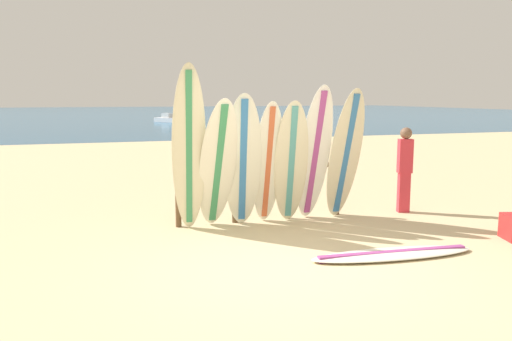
{
  "coord_description": "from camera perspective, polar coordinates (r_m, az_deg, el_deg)",
  "views": [
    {
      "loc": [
        -2.18,
        -5.36,
        2.03
      ],
      "look_at": [
        0.39,
        2.67,
        0.79
      ],
      "focal_mm": 35.47,
      "sensor_mm": 36.0,
      "label": 1
    }
  ],
  "objects": [
    {
      "name": "ocean_water",
      "position": [
        63.43,
        -15.92,
        6.2
      ],
      "size": [
        120.0,
        80.0,
        0.01
      ],
      "primitive_type": "cube",
      "color": "#1E5984",
      "rests_on": "ground"
    },
    {
      "name": "surfboard_leaning_center",
      "position": [
        7.97,
        1.36,
        0.83
      ],
      "size": [
        0.5,
        0.64,
        1.97
      ],
      "color": "white",
      "rests_on": "ground"
    },
    {
      "name": "small_boat_offshore",
      "position": [
        40.85,
        -9.92,
        5.74
      ],
      "size": [
        2.0,
        2.57,
        0.71
      ],
      "color": "silver",
      "rests_on": "ocean_water"
    },
    {
      "name": "ground_plane",
      "position": [
        6.13,
        4.2,
        -10.99
      ],
      "size": [
        120.0,
        120.0,
        0.0
      ],
      "primitive_type": "plane",
      "color": "#D3BC8C"
    },
    {
      "name": "surfboard_leaning_far_left",
      "position": [
        7.46,
        -7.57,
        2.3
      ],
      "size": [
        0.59,
        0.8,
        2.5
      ],
      "color": "beige",
      "rests_on": "ground"
    },
    {
      "name": "surfboard_leaning_center_left",
      "position": [
        7.77,
        -1.49,
        1.07
      ],
      "size": [
        0.66,
        0.66,
        2.09
      ],
      "color": "silver",
      "rests_on": "ground"
    },
    {
      "name": "surfboard_rack",
      "position": [
        8.26,
        0.64,
        -1.3
      ],
      "size": [
        2.85,
        0.09,
        1.03
      ],
      "color": "brown",
      "rests_on": "ground"
    },
    {
      "name": "beachgoer_standing",
      "position": [
        9.21,
        16.43,
        0.5
      ],
      "size": [
        0.27,
        0.21,
        1.5
      ],
      "color": "#D8333F",
      "rests_on": "ground"
    },
    {
      "name": "surfboard_leaning_center_right",
      "position": [
        8.0,
        3.98,
        0.88
      ],
      "size": [
        0.65,
        0.73,
        1.98
      ],
      "color": "beige",
      "rests_on": "ground"
    },
    {
      "name": "surfboard_lying_on_sand",
      "position": [
        6.78,
        15.22,
        -9.06
      ],
      "size": [
        2.24,
        0.66,
        0.08
      ],
      "color": "white",
      "rests_on": "ground"
    },
    {
      "name": "surfboard_leaning_left",
      "position": [
        7.6,
        -4.33,
        0.63
      ],
      "size": [
        0.6,
        0.94,
        2.02
      ],
      "color": "white",
      "rests_on": "ground"
    },
    {
      "name": "surfboard_leaning_far_right",
      "position": [
        8.38,
        10.03,
        1.76
      ],
      "size": [
        0.62,
        0.71,
        2.17
      ],
      "color": "beige",
      "rests_on": "ground"
    },
    {
      "name": "surfboard_leaning_right",
      "position": [
        8.19,
        6.62,
        1.85
      ],
      "size": [
        0.54,
        0.75,
        2.22
      ],
      "color": "white",
      "rests_on": "ground"
    }
  ]
}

